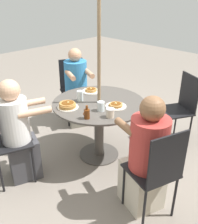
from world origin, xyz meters
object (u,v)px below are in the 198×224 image
at_px(diner_south, 19,134).
at_px(diner_west, 146,160).
at_px(patio_chair_east, 74,86).
at_px(patio_table, 99,115).
at_px(syrup_bottle, 87,114).
at_px(pancake_plate_b, 91,90).
at_px(patio_chair_west, 157,170).
at_px(drinking_glass_b, 80,96).
at_px(pancake_plate_c, 68,106).
at_px(patio_chair_north, 180,105).
at_px(patio_chair_south, 2,138).
at_px(drinking_glass_a, 101,106).
at_px(coffee_cup, 110,113).
at_px(diner_east, 77,90).
at_px(pancake_plate_a, 116,105).

bearing_deg(diner_south, diner_west, 45.47).
bearing_deg(patio_chair_east, diner_south, 51.82).
distance_m(patio_table, syrup_bottle, 0.49).
height_order(diner_south, pancake_plate_b, diner_south).
height_order(patio_chair_west, pancake_plate_b, patio_chair_west).
xyz_separation_m(patio_table, drinking_glass_b, (0.13, -0.19, 0.23)).
distance_m(patio_chair_east, syrup_bottle, 1.51).
xyz_separation_m(pancake_plate_b, pancake_plate_c, (0.52, 0.17, 0.01)).
relative_size(patio_chair_north, syrup_bottle, 6.59).
bearing_deg(patio_chair_south, patio_chair_north, 85.57).
relative_size(patio_chair_north, drinking_glass_a, 9.01).
distance_m(patio_table, patio_chair_south, 1.13).
distance_m(diner_west, pancake_plate_c, 1.07).
relative_size(patio_chair_south, drinking_glass_b, 7.80).
bearing_deg(patio_chair_west, pancake_plate_b, 87.65).
bearing_deg(coffee_cup, patio_table, -117.68).
height_order(patio_chair_south, pancake_plate_c, patio_chair_south).
relative_size(diner_south, drinking_glass_b, 9.52).
relative_size(pancake_plate_b, coffee_cup, 2.43).
distance_m(diner_east, coffee_cup, 1.38).
bearing_deg(drinking_glass_b, patio_table, 123.81).
bearing_deg(drinking_glass_b, diner_south, -8.72).
xyz_separation_m(diner_south, pancake_plate_c, (-0.54, 0.17, 0.22)).
relative_size(patio_chair_north, diner_south, 0.82).
bearing_deg(patio_chair_east, diner_east, 90.00).
bearing_deg(diner_east, diner_south, 47.46).
bearing_deg(patio_chair_west, patio_table, 90.00).
relative_size(patio_table, pancake_plate_c, 4.61).
bearing_deg(coffee_cup, pancake_plate_b, -117.76).
relative_size(diner_east, diner_south, 1.00).
relative_size(patio_chair_east, syrup_bottle, 6.59).
relative_size(diner_east, drinking_glass_b, 9.55).
bearing_deg(pancake_plate_c, patio_chair_east, -132.48).
xyz_separation_m(patio_chair_east, pancake_plate_c, (0.82, 0.89, 0.22)).
distance_m(diner_east, drinking_glass_b, 0.89).
distance_m(patio_chair_west, pancake_plate_a, 0.96).
bearing_deg(drinking_glass_a, patio_table, -129.43).
xyz_separation_m(pancake_plate_a, pancake_plate_c, (0.41, -0.36, 0.01)).
relative_size(patio_chair_east, pancake_plate_b, 4.01).
distance_m(patio_chair_north, drinking_glass_a, 1.22).
relative_size(diner_east, pancake_plate_c, 4.90).
xyz_separation_m(patio_chair_north, pancake_plate_c, (1.36, -0.66, 0.22)).
distance_m(diner_west, pancake_plate_a, 0.80).
distance_m(patio_chair_east, drinking_glass_a, 1.37).
distance_m(patio_chair_north, patio_chair_south, 2.25).
relative_size(patio_chair_north, diner_west, 0.81).
relative_size(diner_east, patio_chair_south, 1.22).
distance_m(patio_chair_west, diner_west, 0.17).
relative_size(patio_chair_north, patio_chair_south, 1.00).
relative_size(pancake_plate_a, drinking_glass_b, 1.95).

